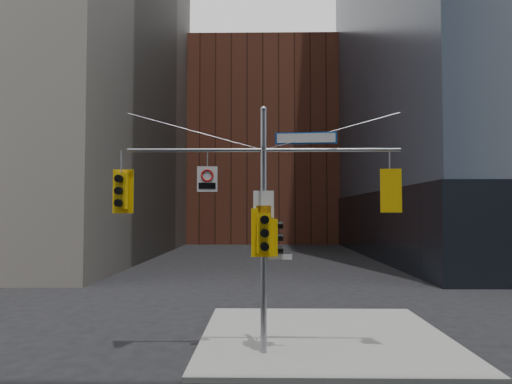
{
  "coord_description": "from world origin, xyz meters",
  "views": [
    {
      "loc": [
        -0.02,
        -11.28,
        4.18
      ],
      "look_at": [
        -0.22,
        2.0,
        4.77
      ],
      "focal_mm": 32.0,
      "sensor_mm": 36.0,
      "label": 1
    }
  ],
  "objects_px": {
    "signal_assembly": "(264,204)",
    "street_sign_blade": "(306,138)",
    "traffic_light_pole_front": "(264,233)",
    "regulatory_sign_arm": "(207,178)",
    "traffic_light_pole_side": "(275,237)",
    "traffic_light_east_arm": "(390,191)",
    "traffic_light_west_arm": "(121,191)"
  },
  "relations": [
    {
      "from": "signal_assembly",
      "to": "street_sign_blade",
      "type": "height_order",
      "value": "signal_assembly"
    },
    {
      "from": "traffic_light_pole_front",
      "to": "regulatory_sign_arm",
      "type": "distance_m",
      "value": 2.29
    },
    {
      "from": "traffic_light_pole_front",
      "to": "traffic_light_pole_side",
      "type": "bearing_deg",
      "value": 32.46
    },
    {
      "from": "traffic_light_east_arm",
      "to": "traffic_light_pole_front",
      "type": "bearing_deg",
      "value": 10.23
    },
    {
      "from": "traffic_light_west_arm",
      "to": "signal_assembly",
      "type": "bearing_deg",
      "value": 1.92
    },
    {
      "from": "street_sign_blade",
      "to": "traffic_light_pole_side",
      "type": "bearing_deg",
      "value": -175.56
    },
    {
      "from": "street_sign_blade",
      "to": "traffic_light_west_arm",
      "type": "bearing_deg",
      "value": -175.33
    },
    {
      "from": "traffic_light_pole_side",
      "to": "regulatory_sign_arm",
      "type": "distance_m",
      "value": 2.62
    },
    {
      "from": "signal_assembly",
      "to": "traffic_light_east_arm",
      "type": "height_order",
      "value": "signal_assembly"
    },
    {
      "from": "traffic_light_east_arm",
      "to": "traffic_light_pole_side",
      "type": "height_order",
      "value": "traffic_light_east_arm"
    },
    {
      "from": "street_sign_blade",
      "to": "regulatory_sign_arm",
      "type": "height_order",
      "value": "street_sign_blade"
    },
    {
      "from": "traffic_light_pole_side",
      "to": "regulatory_sign_arm",
      "type": "height_order",
      "value": "regulatory_sign_arm"
    },
    {
      "from": "regulatory_sign_arm",
      "to": "traffic_light_pole_side",
      "type": "bearing_deg",
      "value": -5.84
    },
    {
      "from": "signal_assembly",
      "to": "traffic_light_pole_side",
      "type": "xyz_separation_m",
      "value": [
        0.32,
        0.01,
        -0.97
      ]
    },
    {
      "from": "traffic_light_west_arm",
      "to": "traffic_light_pole_front",
      "type": "distance_m",
      "value": 4.36
    },
    {
      "from": "traffic_light_pole_front",
      "to": "traffic_light_east_arm",
      "type": "bearing_deg",
      "value": -3.56
    },
    {
      "from": "signal_assembly",
      "to": "traffic_light_pole_front",
      "type": "bearing_deg",
      "value": -90.19
    },
    {
      "from": "traffic_light_pole_side",
      "to": "traffic_light_pole_front",
      "type": "relative_size",
      "value": 0.76
    },
    {
      "from": "traffic_light_west_arm",
      "to": "regulatory_sign_arm",
      "type": "height_order",
      "value": "regulatory_sign_arm"
    },
    {
      "from": "traffic_light_pole_side",
      "to": "street_sign_blade",
      "type": "height_order",
      "value": "street_sign_blade"
    },
    {
      "from": "regulatory_sign_arm",
      "to": "traffic_light_east_arm",
      "type": "bearing_deg",
      "value": -6.45
    },
    {
      "from": "traffic_light_east_arm",
      "to": "signal_assembly",
      "type": "bearing_deg",
      "value": 6.09
    },
    {
      "from": "signal_assembly",
      "to": "traffic_light_pole_front",
      "type": "distance_m",
      "value": 0.86
    },
    {
      "from": "traffic_light_pole_side",
      "to": "signal_assembly",
      "type": "bearing_deg",
      "value": 89.46
    },
    {
      "from": "traffic_light_west_arm",
      "to": "traffic_light_east_arm",
      "type": "bearing_deg",
      "value": 2.02
    },
    {
      "from": "signal_assembly",
      "to": "traffic_light_pole_side",
      "type": "bearing_deg",
      "value": 1.53
    },
    {
      "from": "signal_assembly",
      "to": "traffic_light_east_arm",
      "type": "distance_m",
      "value": 3.7
    },
    {
      "from": "signal_assembly",
      "to": "traffic_light_west_arm",
      "type": "height_order",
      "value": "signal_assembly"
    },
    {
      "from": "traffic_light_pole_side",
      "to": "traffic_light_pole_front",
      "type": "xyz_separation_m",
      "value": [
        -0.33,
        -0.27,
        0.15
      ]
    },
    {
      "from": "traffic_light_pole_front",
      "to": "street_sign_blade",
      "type": "distance_m",
      "value": 3.04
    },
    {
      "from": "signal_assembly",
      "to": "traffic_light_west_arm",
      "type": "bearing_deg",
      "value": 179.82
    },
    {
      "from": "signal_assembly",
      "to": "traffic_light_pole_front",
      "type": "xyz_separation_m",
      "value": [
        -0.0,
        -0.27,
        -0.82
      ]
    }
  ]
}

